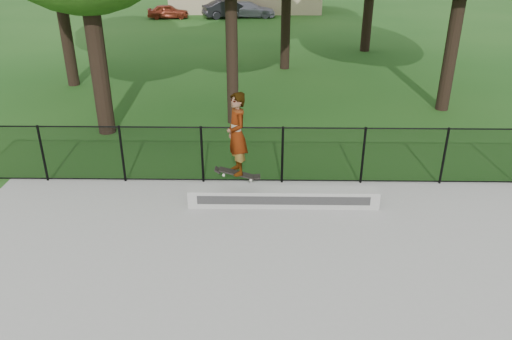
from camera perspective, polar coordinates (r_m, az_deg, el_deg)
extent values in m
cube|color=#A6A6A1|center=(11.56, 3.12, -3.12)|extent=(4.38, 0.40, 0.42)
imported|color=maroon|center=(39.69, -10.01, 17.42)|extent=(3.12, 1.49, 1.04)
imported|color=black|center=(39.52, -3.07, 17.91)|extent=(3.85, 2.61, 1.31)
imported|color=#9999AE|center=(39.75, -0.82, 17.87)|extent=(3.66, 1.64, 1.15)
cube|color=black|center=(11.09, -2.14, -0.38)|extent=(0.82, 0.23, 0.24)
imported|color=silver|center=(10.72, -2.22, 4.13)|extent=(0.64, 0.78, 1.83)
cylinder|color=black|center=(13.57, -23.20, 1.75)|extent=(0.06, 0.06, 1.50)
cylinder|color=black|center=(12.88, -15.05, 1.78)|extent=(0.06, 0.06, 1.50)
cylinder|color=black|center=(12.49, -6.18, 1.77)|extent=(0.06, 0.06, 1.50)
cylinder|color=black|center=(12.40, 3.03, 1.72)|extent=(0.06, 0.06, 1.50)
cylinder|color=black|center=(12.63, 12.14, 1.62)|extent=(0.06, 0.06, 1.50)
cylinder|color=black|center=(13.17, 20.70, 1.50)|extent=(0.06, 0.06, 1.50)
cylinder|color=black|center=(12.13, 3.11, 4.84)|extent=(16.00, 0.04, 0.04)
cylinder|color=black|center=(12.70, 2.96, -1.17)|extent=(16.00, 0.04, 0.04)
cube|color=black|center=(12.40, 3.03, 1.72)|extent=(16.00, 0.01, 1.50)
cylinder|color=black|center=(23.66, 3.46, 18.10)|extent=(0.44, 0.44, 5.58)
cylinder|color=black|center=(16.27, -2.79, 14.54)|extent=(0.44, 0.44, 5.45)
cylinder|color=black|center=(18.87, 21.66, 14.11)|extent=(0.44, 0.44, 5.29)
cylinder|color=black|center=(22.21, -21.06, 15.44)|extent=(0.44, 0.44, 5.11)
cylinder|color=black|center=(28.21, 12.73, 17.67)|extent=(0.44, 0.44, 4.54)
cylinder|color=black|center=(16.11, -17.70, 12.46)|extent=(0.44, 0.44, 4.99)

